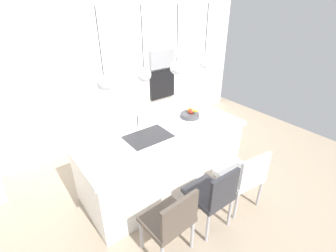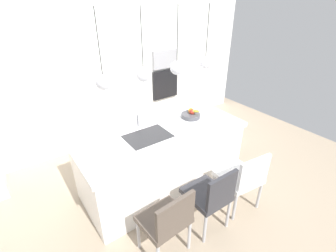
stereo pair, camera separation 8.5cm
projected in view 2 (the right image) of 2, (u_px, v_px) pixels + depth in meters
The scene contains 15 objects.
floor at pixel (162, 184), 3.58m from camera, with size 6.60×6.60×0.00m, color tan.
back_wall at pixel (107, 71), 4.14m from camera, with size 6.00×0.10×2.60m, color white.
kitchen_island at pixel (162, 159), 3.37m from camera, with size 2.23×0.97×0.88m.
sink_basin at pixel (148, 137), 3.05m from camera, with size 0.56×0.40×0.02m, color #2D2D30.
faucet at pixel (139, 120), 3.13m from camera, with size 0.02×0.17×0.22m.
fruit_bowl at pixel (191, 115), 3.50m from camera, with size 0.27×0.27×0.15m.
microwave at pixel (165, 59), 4.65m from camera, with size 0.54×0.08×0.34m, color #9E9EA3.
oven at pixel (165, 84), 4.89m from camera, with size 0.56×0.08×0.56m, color black.
chair_near at pixel (167, 220), 2.41m from camera, with size 0.50×0.44×0.84m.
chair_middle at pixel (210, 195), 2.70m from camera, with size 0.43×0.47×0.86m.
chair_far at pixel (242, 177), 2.98m from camera, with size 0.52×0.52×0.85m.
pendant_light_left at pixel (103, 82), 2.43m from camera, with size 0.16×0.16×0.76m.
pendant_light_center_left at pixel (143, 74), 2.66m from camera, with size 0.16×0.16×0.76m.
pendant_light_center_right at pixel (177, 68), 2.90m from camera, with size 0.16×0.16×0.76m.
pendant_light_right at pixel (205, 62), 3.13m from camera, with size 0.16×0.16×0.76m.
Camera 2 is at (-1.53, -2.28, 2.44)m, focal length 26.08 mm.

